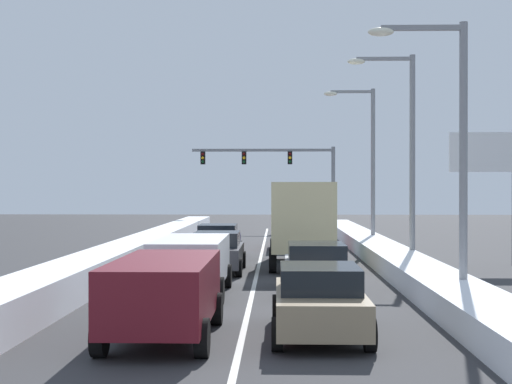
{
  "coord_description": "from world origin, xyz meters",
  "views": [
    {
      "loc": [
        0.73,
        -8.46,
        3.15
      ],
      "look_at": [
        -0.5,
        36.36,
        2.91
      ],
      "focal_mm": 53.33,
      "sensor_mm": 36.0,
      "label": 1
    }
  ],
  "objects_px": {
    "suv_maroon_center_lane_nearest": "(164,291)",
    "sedan_navy_center_lane_fourth": "(218,241)",
    "street_lamp_right_near": "(449,134)",
    "box_truck_right_lane_third": "(301,219)",
    "street_lamp_right_mid": "(403,141)",
    "sedan_tan_right_lane_nearest": "(319,300)",
    "suv_red_right_lane_fourth": "(294,229)",
    "suv_white_center_lane_second": "(191,260)",
    "street_lamp_right_far": "(366,153)",
    "sedan_silver_right_lane_second": "(316,268)",
    "traffic_light_gantry": "(283,167)",
    "roadside_sign_right": "(489,166)",
    "sedan_charcoal_center_lane_third": "(217,252)"
  },
  "relations": [
    {
      "from": "box_truck_right_lane_third",
      "to": "sedan_navy_center_lane_fourth",
      "type": "height_order",
      "value": "box_truck_right_lane_third"
    },
    {
      "from": "suv_red_right_lane_fourth",
      "to": "roadside_sign_right",
      "type": "relative_size",
      "value": 0.89
    },
    {
      "from": "sedan_silver_right_lane_second",
      "to": "street_lamp_right_near",
      "type": "xyz_separation_m",
      "value": [
        3.43,
        -2.16,
        3.81
      ]
    },
    {
      "from": "sedan_tan_right_lane_nearest",
      "to": "suv_maroon_center_lane_nearest",
      "type": "bearing_deg",
      "value": -172.5
    },
    {
      "from": "sedan_charcoal_center_lane_third",
      "to": "roadside_sign_right",
      "type": "height_order",
      "value": "roadside_sign_right"
    },
    {
      "from": "suv_maroon_center_lane_nearest",
      "to": "sedan_charcoal_center_lane_third",
      "type": "distance_m",
      "value": 12.59
    },
    {
      "from": "sedan_silver_right_lane_second",
      "to": "box_truck_right_lane_third",
      "type": "xyz_separation_m",
      "value": [
        -0.2,
        7.91,
        1.14
      ]
    },
    {
      "from": "box_truck_right_lane_third",
      "to": "sedan_charcoal_center_lane_third",
      "type": "xyz_separation_m",
      "value": [
        -3.21,
        -2.21,
        -1.14
      ]
    },
    {
      "from": "suv_white_center_lane_second",
      "to": "street_lamp_right_near",
      "type": "height_order",
      "value": "street_lamp_right_near"
    },
    {
      "from": "suv_maroon_center_lane_nearest",
      "to": "street_lamp_right_near",
      "type": "relative_size",
      "value": 0.65
    },
    {
      "from": "street_lamp_right_near",
      "to": "box_truck_right_lane_third",
      "type": "bearing_deg",
      "value": 109.78
    },
    {
      "from": "suv_white_center_lane_second",
      "to": "street_lamp_right_mid",
      "type": "height_order",
      "value": "street_lamp_right_mid"
    },
    {
      "from": "street_lamp_right_mid",
      "to": "sedan_tan_right_lane_nearest",
      "type": "bearing_deg",
      "value": -106.37
    },
    {
      "from": "street_lamp_right_far",
      "to": "roadside_sign_right",
      "type": "bearing_deg",
      "value": -65.2
    },
    {
      "from": "sedan_silver_right_lane_second",
      "to": "suv_red_right_lane_fourth",
      "type": "height_order",
      "value": "suv_red_right_lane_fourth"
    },
    {
      "from": "roadside_sign_right",
      "to": "box_truck_right_lane_third",
      "type": "bearing_deg",
      "value": -176.4
    },
    {
      "from": "box_truck_right_lane_third",
      "to": "suv_maroon_center_lane_nearest",
      "type": "distance_m",
      "value": 15.19
    },
    {
      "from": "sedan_charcoal_center_lane_third",
      "to": "roadside_sign_right",
      "type": "xyz_separation_m",
      "value": [
        10.82,
        2.69,
        3.25
      ]
    },
    {
      "from": "suv_red_right_lane_fourth",
      "to": "sedan_tan_right_lane_nearest",
      "type": "bearing_deg",
      "value": -89.98
    },
    {
      "from": "suv_white_center_lane_second",
      "to": "sedan_charcoal_center_lane_third",
      "type": "xyz_separation_m",
      "value": [
        0.29,
        6.06,
        -0.25
      ]
    },
    {
      "from": "sedan_tan_right_lane_nearest",
      "to": "roadside_sign_right",
      "type": "height_order",
      "value": "roadside_sign_right"
    },
    {
      "from": "sedan_charcoal_center_lane_third",
      "to": "sedan_tan_right_lane_nearest",
      "type": "bearing_deg",
      "value": -75.58
    },
    {
      "from": "suv_maroon_center_lane_nearest",
      "to": "street_lamp_right_mid",
      "type": "distance_m",
      "value": 16.53
    },
    {
      "from": "sedan_navy_center_lane_fourth",
      "to": "street_lamp_right_mid",
      "type": "xyz_separation_m",
      "value": [
        7.61,
        -4.11,
        4.23
      ]
    },
    {
      "from": "suv_maroon_center_lane_nearest",
      "to": "sedan_charcoal_center_lane_third",
      "type": "relative_size",
      "value": 1.09
    },
    {
      "from": "sedan_silver_right_lane_second",
      "to": "suv_maroon_center_lane_nearest",
      "type": "xyz_separation_m",
      "value": [
        -3.51,
        -6.89,
        0.25
      ]
    },
    {
      "from": "suv_maroon_center_lane_nearest",
      "to": "suv_white_center_lane_second",
      "type": "xyz_separation_m",
      "value": [
        -0.18,
        6.53,
        0.0
      ]
    },
    {
      "from": "box_truck_right_lane_third",
      "to": "roadside_sign_right",
      "type": "height_order",
      "value": "roadside_sign_right"
    },
    {
      "from": "suv_maroon_center_lane_nearest",
      "to": "sedan_charcoal_center_lane_third",
      "type": "height_order",
      "value": "suv_maroon_center_lane_nearest"
    },
    {
      "from": "sedan_tan_right_lane_nearest",
      "to": "street_lamp_right_mid",
      "type": "height_order",
      "value": "street_lamp_right_mid"
    },
    {
      "from": "street_lamp_right_far",
      "to": "roadside_sign_right",
      "type": "xyz_separation_m",
      "value": [
        3.96,
        -8.56,
        -0.94
      ]
    },
    {
      "from": "box_truck_right_lane_third",
      "to": "suv_maroon_center_lane_nearest",
      "type": "xyz_separation_m",
      "value": [
        -3.31,
        -14.8,
        -0.88
      ]
    },
    {
      "from": "sedan_navy_center_lane_fourth",
      "to": "street_lamp_right_near",
      "type": "bearing_deg",
      "value": -62.09
    },
    {
      "from": "sedan_tan_right_lane_nearest",
      "to": "suv_maroon_center_lane_nearest",
      "type": "distance_m",
      "value": 3.27
    },
    {
      "from": "sedan_charcoal_center_lane_third",
      "to": "traffic_light_gantry",
      "type": "relative_size",
      "value": 0.42
    },
    {
      "from": "suv_white_center_lane_second",
      "to": "sedan_navy_center_lane_fourth",
      "type": "xyz_separation_m",
      "value": [
        -0.12,
        11.86,
        -0.25
      ]
    },
    {
      "from": "box_truck_right_lane_third",
      "to": "suv_red_right_lane_fourth",
      "type": "relative_size",
      "value": 1.47
    },
    {
      "from": "suv_maroon_center_lane_nearest",
      "to": "sedan_navy_center_lane_fourth",
      "type": "relative_size",
      "value": 1.09
    },
    {
      "from": "sedan_navy_center_lane_fourth",
      "to": "roadside_sign_right",
      "type": "height_order",
      "value": "roadside_sign_right"
    },
    {
      "from": "sedan_tan_right_lane_nearest",
      "to": "street_lamp_right_far",
      "type": "height_order",
      "value": "street_lamp_right_far"
    },
    {
      "from": "box_truck_right_lane_third",
      "to": "traffic_light_gantry",
      "type": "relative_size",
      "value": 0.68
    },
    {
      "from": "sedan_navy_center_lane_fourth",
      "to": "street_lamp_right_near",
      "type": "height_order",
      "value": "street_lamp_right_near"
    },
    {
      "from": "sedan_silver_right_lane_second",
      "to": "suv_white_center_lane_second",
      "type": "distance_m",
      "value": 3.71
    },
    {
      "from": "street_lamp_right_near",
      "to": "street_lamp_right_far",
      "type": "height_order",
      "value": "street_lamp_right_far"
    },
    {
      "from": "suv_red_right_lane_fourth",
      "to": "sedan_navy_center_lane_fourth",
      "type": "relative_size",
      "value": 1.09
    },
    {
      "from": "suv_red_right_lane_fourth",
      "to": "sedan_charcoal_center_lane_third",
      "type": "bearing_deg",
      "value": -105.65
    },
    {
      "from": "traffic_light_gantry",
      "to": "sedan_tan_right_lane_nearest",
      "type": "bearing_deg",
      "value": -89.36
    },
    {
      "from": "street_lamp_right_near",
      "to": "sedan_charcoal_center_lane_third",
      "type": "bearing_deg",
      "value": 130.98
    },
    {
      "from": "suv_red_right_lane_fourth",
      "to": "street_lamp_right_mid",
      "type": "height_order",
      "value": "street_lamp_right_mid"
    },
    {
      "from": "sedan_navy_center_lane_fourth",
      "to": "roadside_sign_right",
      "type": "distance_m",
      "value": 12.09
    }
  ]
}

